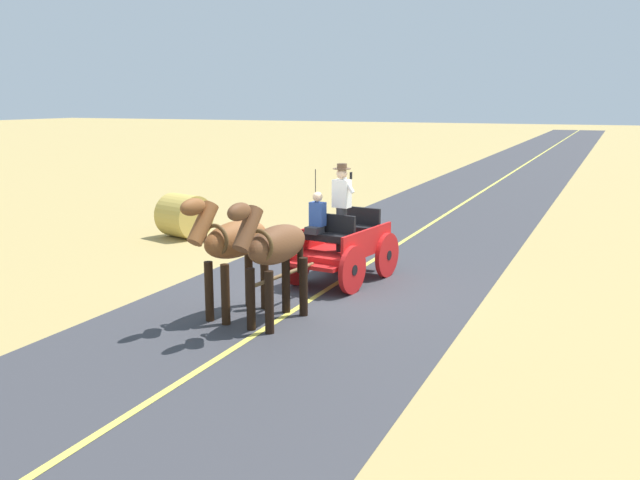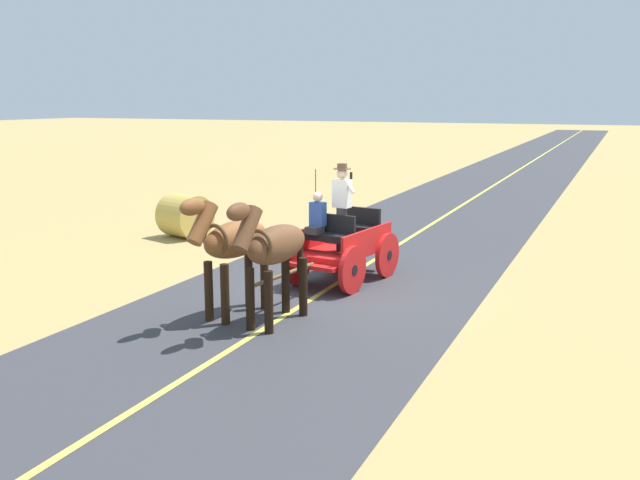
{
  "view_description": "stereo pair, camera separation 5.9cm",
  "coord_description": "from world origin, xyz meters",
  "px_view_note": "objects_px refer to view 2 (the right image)",
  "views": [
    {
      "loc": [
        -5.24,
        12.28,
        3.75
      ],
      "look_at": [
        -0.03,
        0.37,
        1.1
      ],
      "focal_mm": 38.78,
      "sensor_mm": 36.0,
      "label": 1
    },
    {
      "loc": [
        -5.29,
        12.26,
        3.75
      ],
      "look_at": [
        -0.03,
        0.37,
        1.1
      ],
      "focal_mm": 38.78,
      "sensor_mm": 36.0,
      "label": 2
    }
  ],
  "objects_px": {
    "horse_near_side": "(273,248)",
    "horse_off_side": "(232,243)",
    "horse_drawn_carriage": "(341,244)",
    "hay_bale": "(185,216)"
  },
  "relations": [
    {
      "from": "horse_off_side",
      "to": "horse_drawn_carriage",
      "type": "bearing_deg",
      "value": -106.05
    },
    {
      "from": "horse_drawn_carriage",
      "to": "horse_off_side",
      "type": "xyz_separation_m",
      "value": [
        0.85,
        2.94,
        0.51
      ]
    },
    {
      "from": "horse_drawn_carriage",
      "to": "horse_off_side",
      "type": "distance_m",
      "value": 3.1
    },
    {
      "from": "horse_drawn_carriage",
      "to": "hay_bale",
      "type": "xyz_separation_m",
      "value": [
        5.74,
        -2.66,
        -0.22
      ]
    },
    {
      "from": "horse_drawn_carriage",
      "to": "horse_near_side",
      "type": "bearing_deg",
      "value": 90.35
    },
    {
      "from": "horse_drawn_carriage",
      "to": "horse_near_side",
      "type": "height_order",
      "value": "horse_drawn_carriage"
    },
    {
      "from": "horse_near_side",
      "to": "hay_bale",
      "type": "bearing_deg",
      "value": -44.79
    },
    {
      "from": "horse_near_side",
      "to": "hay_bale",
      "type": "relative_size",
      "value": 1.84
    },
    {
      "from": "horse_drawn_carriage",
      "to": "horse_off_side",
      "type": "relative_size",
      "value": 2.04
    },
    {
      "from": "horse_near_side",
      "to": "horse_off_side",
      "type": "xyz_separation_m",
      "value": [
        0.86,
        -0.12,
        0.0
      ]
    }
  ]
}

